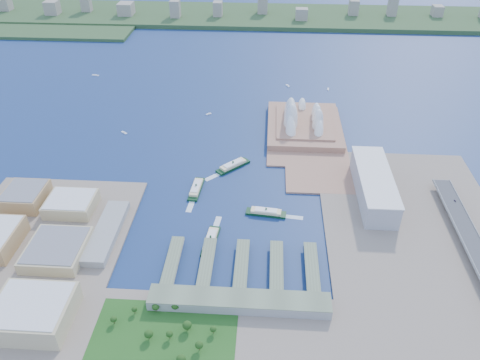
# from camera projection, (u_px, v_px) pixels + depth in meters

# --- Properties ---
(ground) EXTENTS (3000.00, 3000.00, 0.00)m
(ground) POSITION_uv_depth(u_px,v_px,m) (235.00, 227.00, 628.81)
(ground) COLOR #10284F
(ground) RESTS_ON ground
(west_land) EXTENTS (220.00, 390.00, 3.00)m
(west_land) POSITION_uv_depth(u_px,v_px,m) (19.00, 275.00, 555.36)
(west_land) COLOR gray
(west_land) RESTS_ON ground
(east_land) EXTENTS (240.00, 500.00, 3.00)m
(east_land) POSITION_uv_depth(u_px,v_px,m) (426.00, 261.00, 574.26)
(east_land) COLOR gray
(east_land) RESTS_ON ground
(peninsula) EXTENTS (135.00, 220.00, 3.00)m
(peninsula) POSITION_uv_depth(u_px,v_px,m) (305.00, 134.00, 834.96)
(peninsula) COLOR #986B53
(peninsula) RESTS_ON ground
(far_shore) EXTENTS (2200.00, 260.00, 12.00)m
(far_shore) POSITION_uv_depth(u_px,v_px,m) (258.00, 16.00, 1427.21)
(far_shore) COLOR #2D4926
(far_shore) RESTS_ON ground
(opera_house) EXTENTS (134.00, 180.00, 58.00)m
(opera_house) POSITION_uv_depth(u_px,v_px,m) (305.00, 113.00, 833.99)
(opera_house) COLOR white
(opera_house) RESTS_ON peninsula
(toaster_building) EXTENTS (45.00, 155.00, 35.00)m
(toaster_building) POSITION_uv_depth(u_px,v_px,m) (374.00, 186.00, 672.15)
(toaster_building) COLOR #96969B
(toaster_building) RESTS_ON east_land
(west_buildings) EXTENTS (200.00, 280.00, 27.00)m
(west_buildings) POSITION_uv_depth(u_px,v_px,m) (28.00, 245.00, 575.41)
(west_buildings) COLOR #A17F50
(west_buildings) RESTS_ON west_land
(ferry_wharves) EXTENTS (184.00, 90.00, 9.30)m
(ferry_wharves) POSITION_uv_depth(u_px,v_px,m) (242.00, 265.00, 564.04)
(ferry_wharves) COLOR #5C694F
(ferry_wharves) RESTS_ON ground
(terminal_building) EXTENTS (200.00, 28.00, 12.00)m
(terminal_building) POSITION_uv_depth(u_px,v_px,m) (239.00, 302.00, 512.40)
(terminal_building) COLOR gray
(terminal_building) RESTS_ON south_land
(park) EXTENTS (150.00, 110.00, 16.00)m
(park) POSITION_uv_depth(u_px,v_px,m) (161.00, 339.00, 470.25)
(park) COLOR #194714
(park) RESTS_ON south_land
(far_skyline) EXTENTS (1900.00, 140.00, 55.00)m
(far_skyline) POSITION_uv_depth(u_px,v_px,m) (259.00, 6.00, 1391.66)
(far_skyline) COLOR gray
(far_skyline) RESTS_ON far_shore
(ferry_a) EXTENTS (18.88, 58.26, 10.84)m
(ferry_a) POSITION_uv_depth(u_px,v_px,m) (196.00, 187.00, 694.63)
(ferry_a) COLOR black
(ferry_a) RESTS_ON ground
(ferry_b) EXTENTS (53.85, 53.01, 11.39)m
(ferry_b) POSITION_uv_depth(u_px,v_px,m) (233.00, 164.00, 745.30)
(ferry_b) COLOR black
(ferry_b) RESTS_ON ground
(ferry_c) EXTENTS (20.40, 58.41, 10.82)m
(ferry_c) POSITION_uv_depth(u_px,v_px,m) (211.00, 239.00, 600.96)
(ferry_c) COLOR black
(ferry_c) RESTS_ON ground
(ferry_d) EXTENTS (57.07, 20.31, 10.56)m
(ferry_d) POSITION_uv_depth(u_px,v_px,m) (266.00, 211.00, 648.25)
(ferry_d) COLOR black
(ferry_d) RESTS_ON ground
(boat_a) EXTENTS (12.79, 10.40, 2.57)m
(boat_a) POSITION_uv_depth(u_px,v_px,m) (124.00, 133.00, 839.49)
(boat_a) COLOR white
(boat_a) RESTS_ON ground
(boat_b) EXTENTS (10.23, 9.14, 2.76)m
(boat_b) POSITION_uv_depth(u_px,v_px,m) (209.00, 114.00, 899.50)
(boat_b) COLOR white
(boat_b) RESTS_ON ground
(boat_c) EXTENTS (4.57, 11.47, 2.51)m
(boat_c) POSITION_uv_depth(u_px,v_px,m) (328.00, 89.00, 995.08)
(boat_c) COLOR white
(boat_c) RESTS_ON ground
(boat_d) EXTENTS (16.13, 6.51, 2.66)m
(boat_d) POSITION_uv_depth(u_px,v_px,m) (95.00, 75.00, 1057.82)
(boat_d) COLOR white
(boat_d) RESTS_ON ground
(boat_e) EXTENTS (9.28, 12.25, 2.93)m
(boat_e) POSITION_uv_depth(u_px,v_px,m) (288.00, 86.00, 1009.34)
(boat_e) COLOR white
(boat_e) RESTS_ON ground
(car_c) EXTENTS (1.86, 4.57, 1.33)m
(car_c) POSITION_uv_depth(u_px,v_px,m) (455.00, 200.00, 651.32)
(car_c) COLOR slate
(car_c) RESTS_ON expressway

